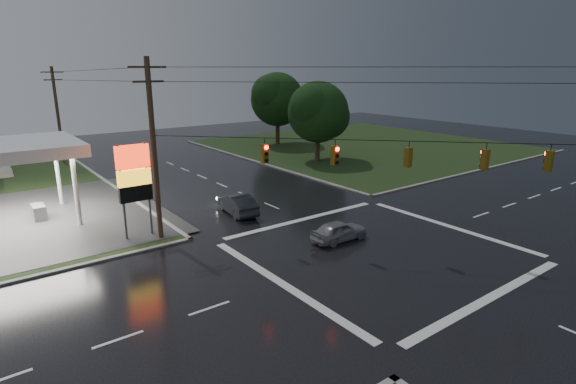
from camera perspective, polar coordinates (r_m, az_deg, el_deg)
ground at (r=27.13m, az=11.35°, el=-7.27°), size 120.00×120.00×0.00m
grass_ne at (r=62.66m, az=9.75°, el=5.83°), size 36.00×36.00×0.08m
pylon_sign at (r=28.94m, az=-18.96°, el=1.98°), size 2.00×0.35×6.00m
utility_pole_nw at (r=27.99m, az=-16.68°, el=5.32°), size 2.20×0.32×11.00m
utility_pole_n at (r=55.48m, az=-27.20°, el=8.78°), size 2.20×0.32×10.50m
traffic_signals at (r=25.37m, az=12.19°, el=6.36°), size 26.87×26.87×1.47m
tree_ne_near at (r=50.93m, az=3.95°, el=10.08°), size 7.99×6.80×8.98m
tree_ne_far at (r=62.15m, az=-1.24°, el=11.67°), size 8.46×7.20×9.80m
car_north at (r=33.10m, az=-6.46°, el=-1.48°), size 2.15×4.68×1.49m
car_crossing at (r=28.03m, az=6.50°, el=-4.90°), size 3.76×1.59×1.27m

